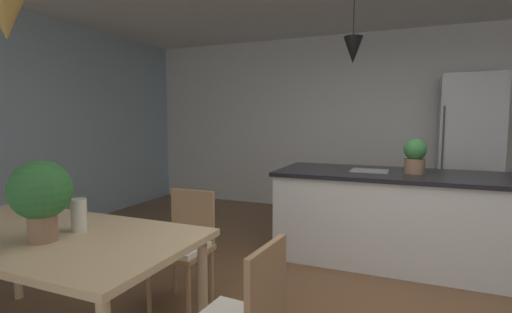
{
  "coord_description": "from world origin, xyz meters",
  "views": [
    {
      "loc": [
        0.22,
        -2.62,
        1.42
      ],
      "look_at": [
        -0.83,
        -0.13,
        1.16
      ],
      "focal_mm": 26.24,
      "sensor_mm": 36.0,
      "label": 1
    }
  ],
  "objects_px": {
    "kitchen_island": "(395,216)",
    "potted_plant_on_table": "(41,193)",
    "refrigerator": "(468,153)",
    "potted_plant_on_island": "(415,156)",
    "dining_table": "(44,243)",
    "chair_far_right": "(184,244)",
    "vase_on_dining_table": "(79,215)"
  },
  "relations": [
    {
      "from": "kitchen_island",
      "to": "potted_plant_on_table",
      "type": "height_order",
      "value": "potted_plant_on_table"
    },
    {
      "from": "refrigerator",
      "to": "potted_plant_on_island",
      "type": "xyz_separation_m",
      "value": [
        -0.64,
        -1.56,
        0.08
      ]
    },
    {
      "from": "dining_table",
      "to": "potted_plant_on_table",
      "type": "xyz_separation_m",
      "value": [
        0.15,
        -0.11,
        0.34
      ]
    },
    {
      "from": "chair_far_right",
      "to": "refrigerator",
      "type": "bearing_deg",
      "value": 54.27
    },
    {
      "from": "chair_far_right",
      "to": "refrigerator",
      "type": "distance_m",
      "value": 3.88
    },
    {
      "from": "dining_table",
      "to": "potted_plant_on_island",
      "type": "bearing_deg",
      "value": 49.81
    },
    {
      "from": "kitchen_island",
      "to": "potted_plant_on_island",
      "type": "bearing_deg",
      "value": -0.0
    },
    {
      "from": "potted_plant_on_island",
      "to": "vase_on_dining_table",
      "type": "height_order",
      "value": "potted_plant_on_island"
    },
    {
      "from": "dining_table",
      "to": "potted_plant_on_table",
      "type": "height_order",
      "value": "potted_plant_on_table"
    },
    {
      "from": "chair_far_right",
      "to": "vase_on_dining_table",
      "type": "xyz_separation_m",
      "value": [
        -0.25,
        -0.74,
        0.38
      ]
    },
    {
      "from": "dining_table",
      "to": "kitchen_island",
      "type": "bearing_deg",
      "value": 52.08
    },
    {
      "from": "refrigerator",
      "to": "vase_on_dining_table",
      "type": "height_order",
      "value": "refrigerator"
    },
    {
      "from": "dining_table",
      "to": "chair_far_right",
      "type": "xyz_separation_m",
      "value": [
        0.42,
        0.84,
        -0.21
      ]
    },
    {
      "from": "dining_table",
      "to": "kitchen_island",
      "type": "height_order",
      "value": "kitchen_island"
    },
    {
      "from": "potted_plant_on_island",
      "to": "potted_plant_on_table",
      "type": "relative_size",
      "value": 0.75
    },
    {
      "from": "refrigerator",
      "to": "chair_far_right",
      "type": "bearing_deg",
      "value": -125.73
    },
    {
      "from": "refrigerator",
      "to": "dining_table",
      "type": "bearing_deg",
      "value": -123.9
    },
    {
      "from": "chair_far_right",
      "to": "kitchen_island",
      "type": "height_order",
      "value": "kitchen_island"
    },
    {
      "from": "dining_table",
      "to": "refrigerator",
      "type": "xyz_separation_m",
      "value": [
        2.67,
        3.97,
        0.31
      ]
    },
    {
      "from": "dining_table",
      "to": "chair_far_right",
      "type": "bearing_deg",
      "value": 63.62
    },
    {
      "from": "refrigerator",
      "to": "potted_plant_on_table",
      "type": "bearing_deg",
      "value": -121.66
    },
    {
      "from": "dining_table",
      "to": "potted_plant_on_island",
      "type": "distance_m",
      "value": 3.17
    },
    {
      "from": "kitchen_island",
      "to": "refrigerator",
      "type": "distance_m",
      "value": 1.83
    },
    {
      "from": "dining_table",
      "to": "chair_far_right",
      "type": "height_order",
      "value": "chair_far_right"
    },
    {
      "from": "potted_plant_on_island",
      "to": "potted_plant_on_table",
      "type": "bearing_deg",
      "value": -126.78
    },
    {
      "from": "chair_far_right",
      "to": "potted_plant_on_island",
      "type": "distance_m",
      "value": 2.32
    },
    {
      "from": "kitchen_island",
      "to": "vase_on_dining_table",
      "type": "bearing_deg",
      "value": -126.46
    },
    {
      "from": "kitchen_island",
      "to": "chair_far_right",
      "type": "bearing_deg",
      "value": -132.99
    },
    {
      "from": "potted_plant_on_island",
      "to": "kitchen_island",
      "type": "bearing_deg",
      "value": 180.0
    },
    {
      "from": "chair_far_right",
      "to": "refrigerator",
      "type": "height_order",
      "value": "refrigerator"
    },
    {
      "from": "refrigerator",
      "to": "vase_on_dining_table",
      "type": "distance_m",
      "value": 4.6
    },
    {
      "from": "dining_table",
      "to": "vase_on_dining_table",
      "type": "distance_m",
      "value": 0.26
    }
  ]
}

